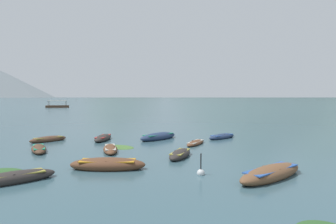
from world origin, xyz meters
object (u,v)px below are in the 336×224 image
(rowboat_4, at_px, (180,154))
(ferry_0, at_px, (57,106))
(mooring_buoy, at_px, (201,173))
(rowboat_0, at_px, (271,173))
(rowboat_1, at_px, (108,165))
(rowboat_3, at_px, (13,178))
(rowboat_7, at_px, (48,139))
(rowboat_9, at_px, (103,138))
(rowboat_2, at_px, (110,149))
(rowboat_6, at_px, (39,149))
(rowboat_5, at_px, (158,137))
(rowboat_11, at_px, (222,137))
(rowboat_10, at_px, (196,143))

(rowboat_4, height_order, ferry_0, ferry_0)
(rowboat_4, relative_size, mooring_buoy, 2.91)
(rowboat_0, height_order, rowboat_1, rowboat_1)
(rowboat_0, distance_m, rowboat_4, 6.11)
(rowboat_3, distance_m, rowboat_7, 12.08)
(rowboat_0, relative_size, rowboat_9, 1.22)
(rowboat_9, bearing_deg, rowboat_2, -74.64)
(rowboat_0, xyz_separation_m, rowboat_3, (-11.51, -0.25, -0.03))
(rowboat_2, bearing_deg, rowboat_6, 177.33)
(rowboat_1, xyz_separation_m, rowboat_2, (-0.63, 4.91, -0.08))
(rowboat_2, bearing_deg, ferry_0, 110.58)
(rowboat_5, height_order, rowboat_6, rowboat_5)
(rowboat_6, distance_m, rowboat_9, 6.01)
(rowboat_4, distance_m, rowboat_6, 9.75)
(rowboat_4, distance_m, ferry_0, 88.90)
(rowboat_11, distance_m, ferry_0, 83.67)
(rowboat_10, relative_size, mooring_buoy, 2.80)
(rowboat_5, distance_m, rowboat_9, 4.75)
(ferry_0, bearing_deg, rowboat_3, -72.83)
(rowboat_4, height_order, rowboat_9, rowboat_9)
(rowboat_2, distance_m, mooring_buoy, 8.12)
(rowboat_3, height_order, rowboat_10, rowboat_3)
(rowboat_5, relative_size, rowboat_7, 1.35)
(rowboat_9, distance_m, ferry_0, 79.94)
(rowboat_2, bearing_deg, rowboat_10, 22.91)
(rowboat_4, height_order, rowboat_7, rowboat_4)
(rowboat_0, bearing_deg, rowboat_10, 103.04)
(rowboat_1, distance_m, rowboat_10, 9.36)
(rowboat_10, bearing_deg, rowboat_11, 48.44)
(rowboat_0, xyz_separation_m, rowboat_5, (-5.07, 12.35, 0.00))
(rowboat_2, height_order, rowboat_9, rowboat_9)
(rowboat_10, relative_size, rowboat_11, 0.99)
(rowboat_7, distance_m, rowboat_10, 12.20)
(rowboat_0, height_order, rowboat_7, rowboat_0)
(rowboat_0, distance_m, rowboat_11, 12.65)
(rowboat_2, xyz_separation_m, rowboat_6, (-4.88, 0.23, 0.01))
(rowboat_7, bearing_deg, rowboat_2, -38.50)
(rowboat_2, distance_m, rowboat_11, 10.67)
(rowboat_1, distance_m, rowboat_6, 7.53)
(ferry_0, height_order, mooring_buoy, ferry_0)
(rowboat_2, distance_m, rowboat_4, 5.05)
(rowboat_2, bearing_deg, rowboat_1, -82.71)
(rowboat_7, xyz_separation_m, rowboat_9, (4.42, 0.50, 0.01))
(rowboat_0, height_order, rowboat_6, rowboat_0)
(rowboat_3, distance_m, rowboat_6, 7.56)
(rowboat_6, relative_size, rowboat_9, 0.98)
(rowboat_2, xyz_separation_m, rowboat_7, (-5.83, 4.64, 0.02))
(rowboat_7, height_order, rowboat_9, rowboat_9)
(rowboat_10, bearing_deg, rowboat_0, -76.96)
(rowboat_4, xyz_separation_m, rowboat_6, (-9.47, 2.32, -0.02))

